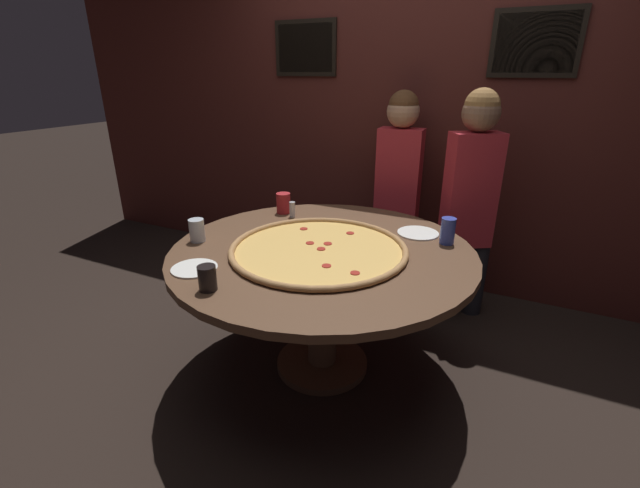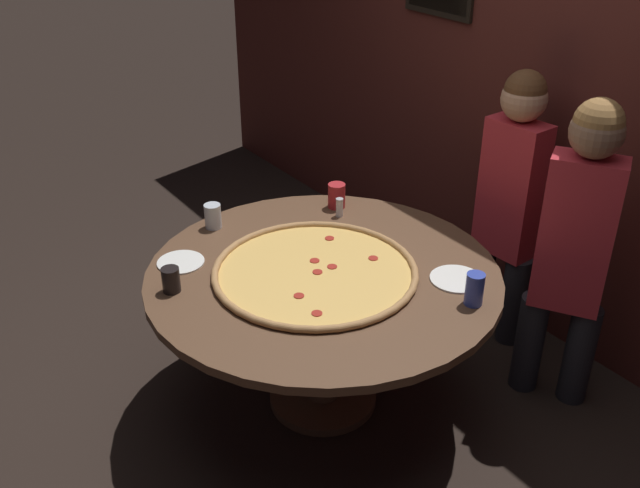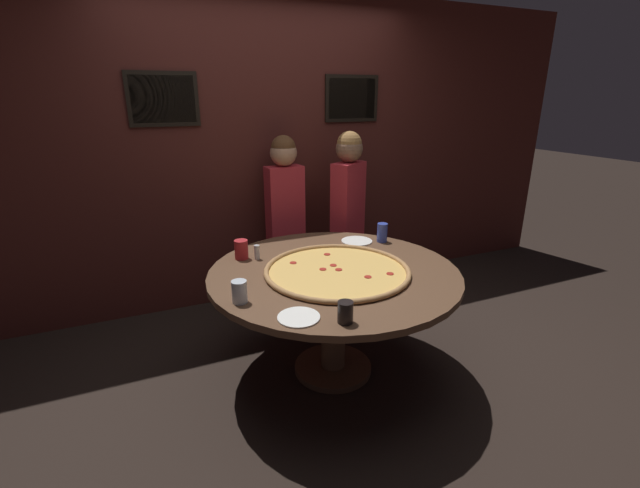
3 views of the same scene
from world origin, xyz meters
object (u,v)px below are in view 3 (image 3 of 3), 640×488
at_px(drink_cup_near_right, 345,312).
at_px(drink_cup_far_left, 239,292).
at_px(condiment_shaker, 257,252).
at_px(dining_table, 334,289).
at_px(diner_side_right, 285,212).
at_px(drink_cup_by_shaker, 241,249).
at_px(drink_cup_near_left, 382,233).
at_px(white_plate_near_front, 299,317).
at_px(white_plate_right_side, 357,241).
at_px(diner_far_left, 348,208).
at_px(giant_pizza, 338,270).

bearing_deg(drink_cup_near_right, drink_cup_far_left, 135.18).
relative_size(drink_cup_far_left, condiment_shaker, 1.26).
relative_size(dining_table, diner_side_right, 1.07).
xyz_separation_m(drink_cup_far_left, condiment_shaker, (0.26, 0.58, -0.01)).
distance_m(drink_cup_by_shaker, drink_cup_near_left, 1.05).
relative_size(drink_cup_by_shaker, condiment_shaker, 1.33).
distance_m(drink_cup_far_left, white_plate_near_front, 0.37).
xyz_separation_m(condiment_shaker, diner_side_right, (0.46, 0.74, 0.05)).
relative_size(white_plate_near_front, condiment_shaker, 2.19).
height_order(drink_cup_by_shaker, diner_side_right, diner_side_right).
distance_m(white_plate_right_side, diner_side_right, 0.77).
xyz_separation_m(dining_table, drink_cup_by_shaker, (-0.48, 0.43, 0.20)).
bearing_deg(diner_far_left, drink_cup_far_left, 11.84).
bearing_deg(white_plate_right_side, diner_side_right, 115.41).
bearing_deg(drink_cup_near_left, diner_far_left, 88.13).
bearing_deg(drink_cup_by_shaker, drink_cup_near_left, -3.94).
bearing_deg(drink_cup_near_right, condiment_shaker, 99.08).
distance_m(drink_cup_near_left, diner_side_right, 0.91).
height_order(dining_table, drink_cup_near_left, drink_cup_near_left).
xyz_separation_m(giant_pizza, white_plate_right_side, (0.39, 0.47, -0.01)).
relative_size(drink_cup_near_right, drink_cup_near_left, 0.77).
bearing_deg(drink_cup_far_left, drink_cup_by_shaker, 75.48).
height_order(drink_cup_far_left, white_plate_near_front, drink_cup_far_left).
relative_size(drink_cup_near_left, white_plate_near_front, 0.66).
xyz_separation_m(dining_table, condiment_shaker, (-0.39, 0.38, 0.18)).
bearing_deg(drink_cup_far_left, dining_table, 17.49).
bearing_deg(condiment_shaker, drink_cup_far_left, -113.86).
distance_m(condiment_shaker, diner_side_right, 0.87).
distance_m(giant_pizza, condiment_shaker, 0.58).
bearing_deg(dining_table, white_plate_near_front, -130.97).
xyz_separation_m(drink_cup_far_left, white_plate_near_front, (0.22, -0.28, -0.06)).
xyz_separation_m(drink_cup_near_left, condiment_shaker, (-0.95, 0.02, -0.02)).
height_order(white_plate_near_front, white_plate_right_side, same).
bearing_deg(giant_pizza, white_plate_right_side, 50.68).
distance_m(drink_cup_far_left, diner_far_left, 1.69).
bearing_deg(white_plate_near_front, white_plate_right_side, 48.36).
height_order(drink_cup_by_shaker, drink_cup_near_left, drink_cup_near_left).
relative_size(drink_cup_by_shaker, drink_cup_near_right, 1.18).
bearing_deg(diner_side_right, drink_cup_near_left, 119.81).
bearing_deg(drink_cup_by_shaker, white_plate_right_side, 0.23).
height_order(drink_cup_by_shaker, drink_cup_far_left, drink_cup_by_shaker).
distance_m(white_plate_near_front, condiment_shaker, 0.86).
xyz_separation_m(dining_table, giant_pizza, (0.00, -0.04, 0.14)).
height_order(drink_cup_near_left, diner_side_right, diner_side_right).
bearing_deg(white_plate_right_side, white_plate_near_front, -131.64).
height_order(giant_pizza, white_plate_right_side, giant_pizza).
distance_m(dining_table, diner_far_left, 1.14).
bearing_deg(white_plate_near_front, drink_cup_near_right, -34.18).
bearing_deg(diner_side_right, drink_cup_near_right, 76.92).
height_order(giant_pizza, white_plate_near_front, giant_pizza).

